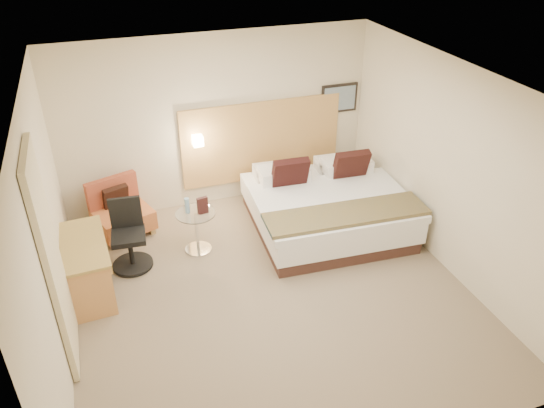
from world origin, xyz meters
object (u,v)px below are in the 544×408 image
object	(u,v)px
lounge_chair	(121,212)
desk	(86,253)
desk_chair	(129,240)
bed	(326,206)
side_table	(197,229)

from	to	relation	value
lounge_chair	desk	world-z (taller)	lounge_chair
desk	desk_chair	xyz separation A→B (m)	(0.53, 0.40, -0.19)
bed	side_table	xyz separation A→B (m)	(-1.95, 0.02, -0.01)
bed	desk	xyz separation A→B (m)	(-3.39, -0.42, 0.23)
side_table	bed	bearing A→B (deg)	-0.53
bed	side_table	size ratio (longest dim) A/B	3.60
desk	side_table	bearing A→B (deg)	17.03
bed	desk_chair	xyz separation A→B (m)	(-2.86, -0.02, 0.04)
lounge_chair	desk_chair	world-z (taller)	desk_chair
bed	side_table	distance (m)	1.95
lounge_chair	side_table	xyz separation A→B (m)	(0.95, -0.84, 0.02)
side_table	desk_chair	xyz separation A→B (m)	(-0.91, -0.04, 0.05)
bed	desk_chair	bearing A→B (deg)	-179.54
desk	bed	bearing A→B (deg)	7.13
lounge_chair	desk	xyz separation A→B (m)	(-0.49, -1.28, 0.26)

